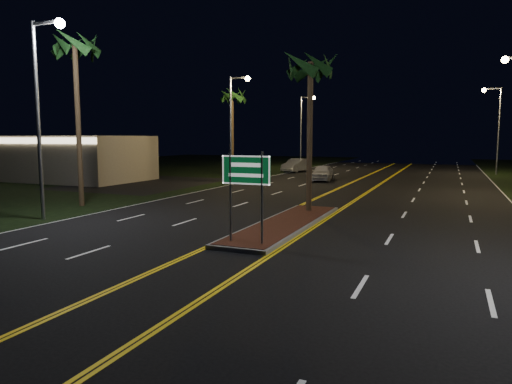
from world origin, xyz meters
The scene contains 14 objects.
ground centered at (0.00, 0.00, 0.00)m, with size 120.00×120.00×0.00m, color black.
grass_left centered at (-30.00, 25.00, 0.00)m, with size 40.00×110.00×0.01m, color black.
median_island centered at (0.00, 7.00, 0.08)m, with size 2.25×10.25×0.17m.
highway_sign centered at (0.00, 2.80, 2.40)m, with size 1.80×0.08×3.20m.
commercial_building centered at (-26.00, 19.99, 2.00)m, with size 15.00×8.12×4.00m.
streetlight_left_near centered at (-10.61, 4.00, 5.66)m, with size 1.91×0.44×9.00m.
streetlight_left_mid centered at (-10.61, 24.00, 5.66)m, with size 1.91×0.44×9.00m.
streetlight_left_far centered at (-10.61, 44.00, 5.66)m, with size 1.91×0.44×9.00m.
streetlight_right_far centered at (10.61, 42.00, 5.66)m, with size 1.91×0.44×9.00m.
palm_median centered at (0.00, 10.50, 7.28)m, with size 2.40×2.40×8.30m.
palm_left_near centered at (-12.50, 8.00, 8.68)m, with size 2.40×2.40×9.80m.
palm_left_far centered at (-12.80, 28.00, 7.75)m, with size 2.40×2.40×8.80m.
car_near centered at (-4.01, 28.36, 0.84)m, with size 2.17×5.07×1.69m, color silver.
car_far centered at (-9.50, 37.70, 0.88)m, with size 2.25×5.26×1.75m, color #B0B5BA.
Camera 1 is at (6.47, -11.53, 3.79)m, focal length 32.00 mm.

